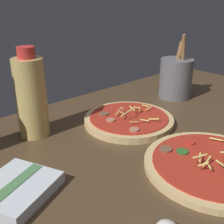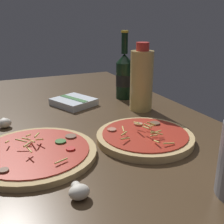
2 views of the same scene
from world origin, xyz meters
TOP-DOWN VIEW (x-y plane):
  - counter_slab at (0.00, 0.00)cm, footprint 160.00×90.00cm
  - pizza_near at (8.78, -11.22)cm, footprint 28.86×28.86cm
  - pizza_far at (11.73, 16.60)cm, footprint 25.38×25.38cm
  - beer_bottle at (-26.46, 29.57)cm, footprint 6.44×6.44cm
  - oil_bottle at (-11.31, 28.53)cm, footprint 7.74×7.74cm
  - mushroom_left at (-13.19, -16.21)cm, footprint 4.12×3.92cm
  - mushroom_right at (28.13, -6.74)cm, footprint 4.05×3.86cm
  - dish_towel at (-25.66, 8.60)cm, footprint 17.44×16.71cm

SIDE VIEW (x-z plane):
  - counter_slab at x=0.00cm, z-range 0.00..2.50cm
  - pizza_near at x=8.78cm, z-range 1.20..5.43cm
  - pizza_far at x=11.73cm, z-range 0.98..6.12cm
  - dish_towel at x=-25.66cm, z-range 2.43..4.99cm
  - mushroom_right at x=28.13cm, z-range 2.50..5.20cm
  - mushroom_left at x=-13.19cm, z-range 2.50..5.25cm
  - beer_bottle at x=-26.46cm, z-range -1.32..24.60cm
  - oil_bottle at x=-11.31cm, z-range 1.58..24.51cm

